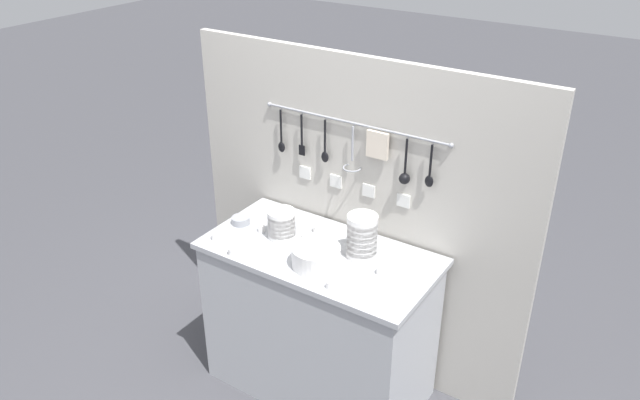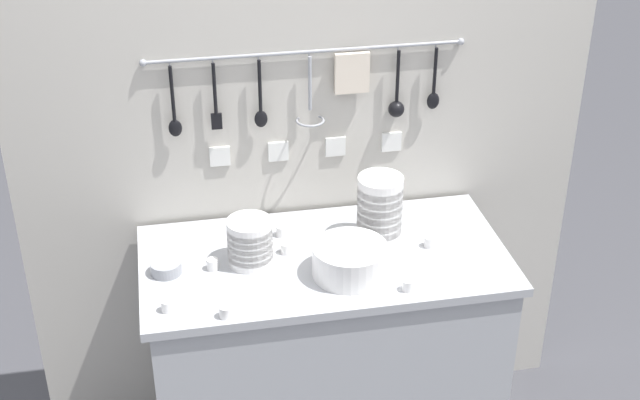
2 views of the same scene
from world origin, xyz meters
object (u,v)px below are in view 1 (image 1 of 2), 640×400
object	(u,v)px
bowl_stack_short_front	(281,224)
plate_stack	(316,256)
cup_mid_row	(261,228)
cup_back_right	(330,285)
cup_by_caddy	(380,271)
cup_front_left	(316,229)
steel_mixing_bowl	(241,220)
cup_beside_plates	(232,251)
bowl_stack_wide_centre	(362,236)
cup_back_left	(215,236)
cup_front_right	(304,238)
cup_edge_far	(331,247)

from	to	relation	value
bowl_stack_short_front	plate_stack	xyz separation A→B (m)	(0.30, -0.13, -0.03)
cup_mid_row	cup_back_right	world-z (taller)	same
cup_by_caddy	cup_back_right	size ratio (longest dim) A/B	1.00
cup_front_left	steel_mixing_bowl	bearing A→B (deg)	-158.67
plate_stack	cup_beside_plates	world-z (taller)	plate_stack
bowl_stack_wide_centre	cup_back_left	world-z (taller)	bowl_stack_wide_centre
cup_by_caddy	cup_front_left	size ratio (longest dim) A/B	1.00
cup_front_right	cup_front_left	world-z (taller)	same
cup_mid_row	cup_front_left	bearing A→B (deg)	32.92
bowl_stack_short_front	cup_front_right	xyz separation A→B (m)	(0.12, 0.03, -0.06)
cup_back_left	cup_front_left	xyz separation A→B (m)	(0.40, 0.36, 0.00)
steel_mixing_bowl	cup_front_left	xyz separation A→B (m)	(0.39, 0.15, -0.00)
cup_front_left	cup_back_right	bearing A→B (deg)	-49.44
cup_front_right	cup_mid_row	bearing A→B (deg)	-168.65
bowl_stack_short_front	cup_beside_plates	size ratio (longest dim) A/B	4.23
cup_by_caddy	cup_front_right	world-z (taller)	same
cup_by_caddy	cup_edge_far	size ratio (longest dim) A/B	1.00
bowl_stack_wide_centre	cup_mid_row	size ratio (longest dim) A/B	6.22
cup_edge_far	steel_mixing_bowl	bearing A→B (deg)	-175.48
bowl_stack_short_front	cup_back_right	world-z (taller)	bowl_stack_short_front
plate_stack	cup_back_right	distance (m)	0.20
bowl_stack_short_front	cup_edge_far	size ratio (longest dim) A/B	4.23
steel_mixing_bowl	cup_by_caddy	size ratio (longest dim) A/B	2.69
steel_mixing_bowl	cup_back_left	distance (m)	0.20
bowl_stack_short_front	cup_back_right	distance (m)	0.52
plate_stack	cup_beside_plates	bearing A→B (deg)	-159.82
cup_mid_row	cup_back_right	distance (m)	0.63
plate_stack	cup_back_right	world-z (taller)	plate_stack
cup_front_right	cup_front_left	size ratio (longest dim) A/B	1.00
steel_mixing_bowl	cup_front_left	size ratio (longest dim) A/B	2.69
plate_stack	cup_by_caddy	xyz separation A→B (m)	(0.30, 0.11, -0.03)
cup_beside_plates	bowl_stack_short_front	bearing A→B (deg)	68.38
plate_stack	cup_mid_row	size ratio (longest dim) A/B	6.44
cup_by_caddy	cup_beside_plates	bearing A→B (deg)	-159.91
bowl_stack_short_front	cup_mid_row	size ratio (longest dim) A/B	4.23
cup_edge_far	cup_mid_row	world-z (taller)	same
plate_stack	cup_front_right	bearing A→B (deg)	138.28
bowl_stack_wide_centre	cup_back_right	distance (m)	0.33
bowl_stack_short_front	bowl_stack_wide_centre	distance (m)	0.45
cup_back_left	cup_back_right	bearing A→B (deg)	-2.64
cup_beside_plates	cup_back_left	bearing A→B (deg)	159.44
bowl_stack_wide_centre	cup_back_left	xyz separation A→B (m)	(-0.72, -0.28, -0.10)
bowl_stack_wide_centre	cup_back_right	world-z (taller)	bowl_stack_wide_centre
cup_beside_plates	cup_by_caddy	bearing A→B (deg)	20.09
cup_back_left	cup_back_right	size ratio (longest dim) A/B	1.00
cup_beside_plates	bowl_stack_wide_centre	bearing A→B (deg)	31.87
bowl_stack_wide_centre	cup_beside_plates	xyz separation A→B (m)	(-0.55, -0.34, -0.10)
cup_back_left	cup_beside_plates	xyz separation A→B (m)	(0.17, -0.06, 0.00)
plate_stack	cup_front_left	world-z (taller)	plate_stack
cup_back_left	cup_front_right	bearing A→B (deg)	31.81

